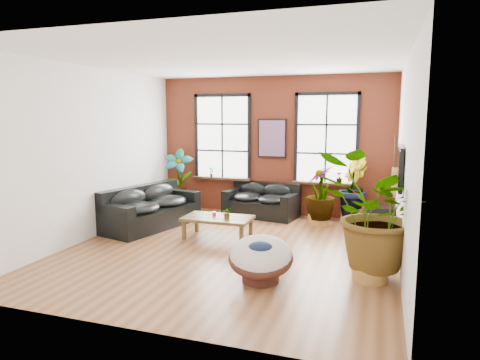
# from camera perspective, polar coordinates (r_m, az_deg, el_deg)

# --- Properties ---
(room) EXTENTS (6.04, 6.54, 3.54)m
(room) POSITION_cam_1_polar(r_m,az_deg,el_deg) (7.99, -1.02, 3.06)
(room) COLOR brown
(room) RESTS_ON ground
(sofa_back) EXTENTS (1.94, 1.18, 0.84)m
(sofa_back) POSITION_cam_1_polar(r_m,az_deg,el_deg) (10.81, 2.94, -2.84)
(sofa_back) COLOR black
(sofa_back) RESTS_ON ground
(sofa_left) EXTENTS (1.54, 2.52, 0.93)m
(sofa_left) POSITION_cam_1_polar(r_m,az_deg,el_deg) (9.96, -11.94, -3.76)
(sofa_left) COLOR black
(sofa_left) RESTS_ON ground
(coffee_table) EXTENTS (1.40, 0.80, 0.54)m
(coffee_table) POSITION_cam_1_polar(r_m,az_deg,el_deg) (8.86, -2.99, -5.26)
(coffee_table) COLOR #4D3C1B
(coffee_table) RESTS_ON ground
(papasan_chair) EXTENTS (1.16, 1.17, 0.74)m
(papasan_chair) POSITION_cam_1_polar(r_m,az_deg,el_deg) (6.60, 2.77, -10.26)
(papasan_chair) COLOR #49221A
(papasan_chair) RESTS_ON ground
(poster) EXTENTS (0.74, 0.06, 0.98)m
(poster) POSITION_cam_1_polar(r_m,az_deg,el_deg) (10.88, 4.30, 5.56)
(poster) COLOR black
(poster) RESTS_ON room
(tv_wall_unit) EXTENTS (0.13, 1.86, 1.20)m
(tv_wall_unit) POSITION_cam_1_polar(r_m,az_deg,el_deg) (8.02, 20.31, 1.08)
(tv_wall_unit) COLOR black
(tv_wall_unit) RESTS_ON room
(media_box) EXTENTS (0.72, 0.62, 0.55)m
(media_box) POSITION_cam_1_polar(r_m,az_deg,el_deg) (9.93, 18.46, -4.91)
(media_box) COLOR black
(media_box) RESTS_ON ground
(pot_back_left) EXTENTS (0.48, 0.48, 0.35)m
(pot_back_left) POSITION_cam_1_polar(r_m,az_deg,el_deg) (11.58, -8.10, -3.19)
(pot_back_left) COLOR #B5823B
(pot_back_left) RESTS_ON ground
(pot_back_right) EXTENTS (0.69, 0.69, 0.38)m
(pot_back_right) POSITION_cam_1_polar(r_m,az_deg,el_deg) (10.46, 14.75, -4.54)
(pot_back_right) COLOR #B5823B
(pot_back_right) RESTS_ON ground
(pot_right_wall) EXTENTS (0.58, 0.58, 0.40)m
(pot_right_wall) POSITION_cam_1_polar(r_m,az_deg,el_deg) (6.99, 16.96, -11.14)
(pot_right_wall) COLOR #B5823B
(pot_right_wall) RESTS_ON ground
(pot_mid) EXTENTS (0.64, 0.64, 0.35)m
(pot_mid) POSITION_cam_1_polar(r_m,az_deg,el_deg) (10.19, 10.39, -4.84)
(pot_mid) COLOR #B5823B
(pot_mid) RESTS_ON ground
(floor_plant_back_left) EXTENTS (0.89, 0.70, 1.51)m
(floor_plant_back_left) POSITION_cam_1_polar(r_m,az_deg,el_deg) (11.46, -8.21, 0.39)
(floor_plant_back_left) COLOR #2E5416
(floor_plant_back_left) RESTS_ON ground
(floor_plant_back_right) EXTENTS (0.72, 0.85, 1.42)m
(floor_plant_back_right) POSITION_cam_1_polar(r_m,az_deg,el_deg) (10.35, 14.70, -0.91)
(floor_plant_back_right) COLOR #2E5416
(floor_plant_back_right) RESTS_ON ground
(floor_plant_right_wall) EXTENTS (2.13, 2.07, 1.80)m
(floor_plant_right_wall) POSITION_cam_1_polar(r_m,az_deg,el_deg) (6.78, 17.35, -4.17)
(floor_plant_right_wall) COLOR #2E5416
(floor_plant_right_wall) RESTS_ON ground
(floor_plant_mid) EXTENTS (0.88, 0.88, 1.25)m
(floor_plant_mid) POSITION_cam_1_polar(r_m,az_deg,el_deg) (10.03, 10.67, -1.63)
(floor_plant_mid) COLOR #2E5416
(floor_plant_mid) RESTS_ON ground
(table_plant) EXTENTS (0.25, 0.23, 0.24)m
(table_plant) POSITION_cam_1_polar(r_m,az_deg,el_deg) (8.66, -1.73, -4.42)
(table_plant) COLOR #2E5416
(table_plant) RESTS_ON coffee_table
(sill_plant_left) EXTENTS (0.17, 0.17, 0.27)m
(sill_plant_left) POSITION_cam_1_polar(r_m,az_deg,el_deg) (11.43, -3.87, 1.10)
(sill_plant_left) COLOR #2E5416
(sill_plant_left) RESTS_ON room
(sill_plant_right) EXTENTS (0.19, 0.19, 0.27)m
(sill_plant_right) POSITION_cam_1_polar(r_m,az_deg,el_deg) (10.63, 13.09, 0.34)
(sill_plant_right) COLOR #2E5416
(sill_plant_right) RESTS_ON room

